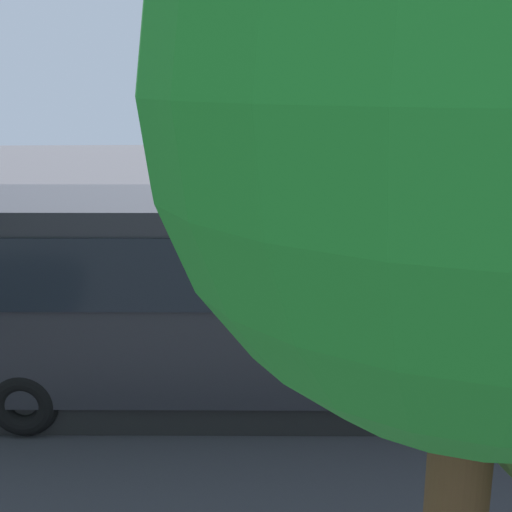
{
  "coord_description": "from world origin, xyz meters",
  "views": [
    {
      "loc": [
        1.16,
        14.92,
        4.89
      ],
      "look_at": [
        0.45,
        0.25,
        1.1
      ],
      "focal_mm": 47.47,
      "sensor_mm": 36.0,
      "label": 1
    }
  ],
  "objects_px": {
    "spectator_centre": "(300,285)",
    "stunt_motorcycle": "(181,252)",
    "tour_bus": "(300,301)",
    "parked_motorcycle_dark": "(189,328)",
    "tree_right": "(495,47)",
    "parked_motorcycle_silver": "(311,324)",
    "spectator_left": "(359,281)",
    "spectator_far_right": "(183,292)",
    "spectator_right": "(240,290)",
    "spectator_far_left": "(414,282)",
    "traffic_cone": "(275,253)"
  },
  "relations": [
    {
      "from": "tour_bus",
      "to": "parked_motorcycle_silver",
      "type": "relative_size",
      "value": 5.55
    },
    {
      "from": "spectator_far_left",
      "to": "tree_right",
      "type": "height_order",
      "value": "tree_right"
    },
    {
      "from": "spectator_far_left",
      "to": "parked_motorcycle_silver",
      "type": "relative_size",
      "value": 0.86
    },
    {
      "from": "parked_motorcycle_dark",
      "to": "stunt_motorcycle",
      "type": "height_order",
      "value": "stunt_motorcycle"
    },
    {
      "from": "spectator_far_left",
      "to": "tree_right",
      "type": "xyz_separation_m",
      "value": [
        2.58,
        9.71,
        3.98
      ]
    },
    {
      "from": "spectator_left",
      "to": "parked_motorcycle_dark",
      "type": "distance_m",
      "value": 3.54
    },
    {
      "from": "spectator_right",
      "to": "spectator_far_right",
      "type": "bearing_deg",
      "value": 1.45
    },
    {
      "from": "spectator_far_right",
      "to": "tree_right",
      "type": "height_order",
      "value": "tree_right"
    },
    {
      "from": "parked_motorcycle_dark",
      "to": "stunt_motorcycle",
      "type": "distance_m",
      "value": 5.27
    },
    {
      "from": "spectator_far_left",
      "to": "tree_right",
      "type": "relative_size",
      "value": 0.26
    },
    {
      "from": "spectator_left",
      "to": "traffic_cone",
      "type": "xyz_separation_m",
      "value": [
        1.28,
        -5.2,
        -0.72
      ]
    },
    {
      "from": "spectator_left",
      "to": "tour_bus",
      "type": "bearing_deg",
      "value": 63.42
    },
    {
      "from": "spectator_far_left",
      "to": "spectator_right",
      "type": "height_order",
      "value": "spectator_far_left"
    },
    {
      "from": "spectator_left",
      "to": "traffic_cone",
      "type": "bearing_deg",
      "value": -76.2
    },
    {
      "from": "tour_bus",
      "to": "spectator_far_left",
      "type": "bearing_deg",
      "value": -132.05
    },
    {
      "from": "spectator_far_left",
      "to": "parked_motorcycle_silver",
      "type": "height_order",
      "value": "spectator_far_left"
    },
    {
      "from": "tour_bus",
      "to": "spectator_centre",
      "type": "relative_size",
      "value": 6.52
    },
    {
      "from": "spectator_far_left",
      "to": "spectator_centre",
      "type": "bearing_deg",
      "value": 2.56
    },
    {
      "from": "tour_bus",
      "to": "parked_motorcycle_silver",
      "type": "xyz_separation_m",
      "value": [
        -0.47,
        -2.14,
        -1.16
      ]
    },
    {
      "from": "tour_bus",
      "to": "parked_motorcycle_silver",
      "type": "bearing_deg",
      "value": -102.39
    },
    {
      "from": "spectator_left",
      "to": "spectator_right",
      "type": "xyz_separation_m",
      "value": [
        2.37,
        0.36,
        -0.02
      ]
    },
    {
      "from": "spectator_centre",
      "to": "spectator_far_right",
      "type": "relative_size",
      "value": 1.06
    },
    {
      "from": "parked_motorcycle_silver",
      "to": "spectator_right",
      "type": "bearing_deg",
      "value": -22.77
    },
    {
      "from": "spectator_right",
      "to": "stunt_motorcycle",
      "type": "height_order",
      "value": "spectator_right"
    },
    {
      "from": "spectator_right",
      "to": "parked_motorcycle_silver",
      "type": "bearing_deg",
      "value": 157.23
    },
    {
      "from": "tour_bus",
      "to": "spectator_right",
      "type": "xyz_separation_m",
      "value": [
        0.85,
        -2.69,
        -0.64
      ]
    },
    {
      "from": "spectator_centre",
      "to": "stunt_motorcycle",
      "type": "relative_size",
      "value": 0.89
    },
    {
      "from": "stunt_motorcycle",
      "to": "tree_right",
      "type": "bearing_deg",
      "value": 99.16
    },
    {
      "from": "spectator_centre",
      "to": "traffic_cone",
      "type": "distance_m",
      "value": 5.52
    },
    {
      "from": "spectator_centre",
      "to": "spectator_left",
      "type": "bearing_deg",
      "value": -167.32
    },
    {
      "from": "spectator_centre",
      "to": "spectator_far_left",
      "type": "bearing_deg",
      "value": -177.44
    },
    {
      "from": "spectator_far_left",
      "to": "stunt_motorcycle",
      "type": "height_order",
      "value": "spectator_far_left"
    },
    {
      "from": "spectator_centre",
      "to": "stunt_motorcycle",
      "type": "xyz_separation_m",
      "value": [
        2.58,
        -4.49,
        -0.43
      ]
    },
    {
      "from": "spectator_right",
      "to": "tree_right",
      "type": "xyz_separation_m",
      "value": [
        -0.86,
        9.52,
        4.03
      ]
    },
    {
      "from": "spectator_centre",
      "to": "parked_motorcycle_dark",
      "type": "relative_size",
      "value": 0.85
    },
    {
      "from": "spectator_far_left",
      "to": "spectator_left",
      "type": "relative_size",
      "value": 1.03
    },
    {
      "from": "spectator_centre",
      "to": "spectator_right",
      "type": "xyz_separation_m",
      "value": [
        1.17,
        0.08,
        -0.04
      ]
    },
    {
      "from": "spectator_left",
      "to": "spectator_far_right",
      "type": "relative_size",
      "value": 1.04
    },
    {
      "from": "tour_bus",
      "to": "spectator_far_left",
      "type": "distance_m",
      "value": 3.92
    },
    {
      "from": "spectator_far_right",
      "to": "tree_right",
      "type": "relative_size",
      "value": 0.24
    },
    {
      "from": "tour_bus",
      "to": "tree_right",
      "type": "distance_m",
      "value": 7.63
    },
    {
      "from": "tour_bus",
      "to": "traffic_cone",
      "type": "distance_m",
      "value": 8.36
    },
    {
      "from": "stunt_motorcycle",
      "to": "spectator_far_right",
      "type": "bearing_deg",
      "value": 93.82
    },
    {
      "from": "spectator_left",
      "to": "spectator_right",
      "type": "distance_m",
      "value": 2.4
    },
    {
      "from": "tour_bus",
      "to": "spectator_far_left",
      "type": "relative_size",
      "value": 6.44
    },
    {
      "from": "spectator_far_right",
      "to": "parked_motorcycle_silver",
      "type": "relative_size",
      "value": 0.81
    },
    {
      "from": "spectator_far_right",
      "to": "parked_motorcycle_silver",
      "type": "bearing_deg",
      "value": 167.8
    },
    {
      "from": "spectator_far_left",
      "to": "tree_right",
      "type": "distance_m",
      "value": 10.81
    },
    {
      "from": "spectator_far_left",
      "to": "spectator_far_right",
      "type": "relative_size",
      "value": 1.07
    },
    {
      "from": "spectator_right",
      "to": "traffic_cone",
      "type": "relative_size",
      "value": 2.69
    }
  ]
}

